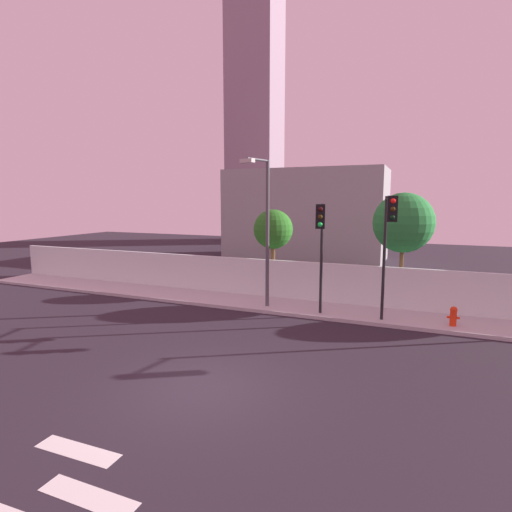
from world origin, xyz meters
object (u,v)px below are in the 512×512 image
street_lamp_curbside (265,222)px  fire_hydrant (453,315)px  traffic_light_center (388,232)px  traffic_light_right (321,235)px  roadside_tree_midleft (403,223)px  roadside_tree_leftmost (273,230)px

street_lamp_curbside → fire_hydrant: bearing=1.4°
traffic_light_center → street_lamp_curbside: (-5.13, 0.75, 0.23)m
traffic_light_right → roadside_tree_midleft: size_ratio=0.88×
traffic_light_center → roadside_tree_leftmost: bearing=146.4°
roadside_tree_midleft → street_lamp_curbside: bearing=-149.9°
traffic_light_right → street_lamp_curbside: (-2.66, 0.83, 0.43)m
fire_hydrant → roadside_tree_leftmost: (-8.28, 2.99, 2.77)m
traffic_light_right → street_lamp_curbside: size_ratio=0.71×
traffic_light_right → street_lamp_curbside: 2.82m
roadside_tree_leftmost → roadside_tree_midleft: bearing=-0.0°
street_lamp_curbside → roadside_tree_midleft: size_ratio=1.23×
roadside_tree_leftmost → roadside_tree_midleft: roadside_tree_midleft is taller
traffic_light_center → street_lamp_curbside: size_ratio=0.76×
roadside_tree_leftmost → roadside_tree_midleft: (6.23, -0.00, 0.48)m
traffic_light_center → traffic_light_right: 2.48m
street_lamp_curbside → traffic_light_right: bearing=-17.3°
fire_hydrant → roadside_tree_midleft: (-2.05, 2.99, 3.25)m
fire_hydrant → roadside_tree_leftmost: roadside_tree_leftmost is taller
traffic_light_right → roadside_tree_leftmost: size_ratio=1.04×
fire_hydrant → roadside_tree_leftmost: 9.23m
traffic_light_right → roadside_tree_midleft: 4.89m
traffic_light_center → street_lamp_curbside: 5.19m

